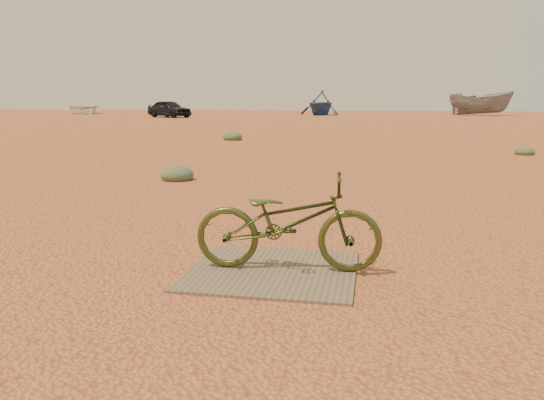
% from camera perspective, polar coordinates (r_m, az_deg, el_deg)
% --- Properties ---
extents(ground, '(120.00, 120.00, 0.00)m').
position_cam_1_polar(ground, '(4.97, -0.70, -6.07)').
color(ground, '#C37443').
rests_on(ground, ground).
extents(plywood_board, '(1.41, 1.32, 0.02)m').
position_cam_1_polar(plywood_board, '(4.55, 0.00, -7.57)').
color(plywood_board, brown).
rests_on(plywood_board, ground).
extents(bicycle, '(1.60, 0.66, 0.82)m').
position_cam_1_polar(bicycle, '(4.44, 1.75, -2.37)').
color(bicycle, '#3C451B').
rests_on(bicycle, plywood_board).
extents(car, '(4.10, 3.17, 1.30)m').
position_cam_1_polar(car, '(42.03, -11.00, 9.61)').
color(car, black).
rests_on(car, ground).
extents(boat_near_left, '(6.00, 6.74, 1.15)m').
position_cam_1_polar(boat_near_left, '(54.08, -19.65, 9.35)').
color(boat_near_left, white).
rests_on(boat_near_left, ground).
extents(boat_far_left, '(4.59, 4.96, 2.15)m').
position_cam_1_polar(boat_far_left, '(46.83, 5.26, 10.39)').
color(boat_far_left, navy).
rests_on(boat_far_left, ground).
extents(boat_mid_right, '(5.59, 3.69, 2.03)m').
position_cam_1_polar(boat_mid_right, '(49.45, 21.48, 9.65)').
color(boat_mid_right, slate).
rests_on(boat_mid_right, ground).
extents(kale_a, '(0.60, 0.60, 0.33)m').
position_cam_1_polar(kale_a, '(9.73, -10.15, 2.15)').
color(kale_a, '#597148').
rests_on(kale_a, ground).
extents(kale_b, '(0.50, 0.50, 0.27)m').
position_cam_1_polar(kale_b, '(15.37, 25.50, 4.42)').
color(kale_b, '#597148').
rests_on(kale_b, ground).
extents(kale_c, '(0.69, 0.69, 0.38)m').
position_cam_1_polar(kale_c, '(18.85, -4.26, 6.45)').
color(kale_c, '#597148').
rests_on(kale_c, ground).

